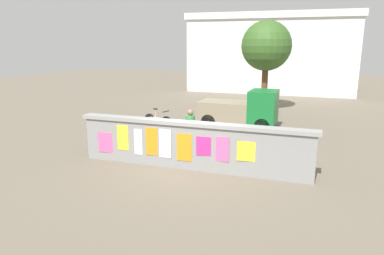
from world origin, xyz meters
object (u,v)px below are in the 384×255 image
Objects in this scene: bicycle_far at (158,121)px; bicycle_near at (242,143)px; motorcycle at (145,131)px; person_walking at (190,127)px; auto_rickshaw_truck at (242,110)px; tree_roadside at (266,46)px.

bicycle_near is at bearing -28.20° from bicycle_far.
motorcycle is 1.17× the size of person_walking.
person_walking is at bearing -103.52° from auto_rickshaw_truck.
motorcycle is at bearing 160.64° from person_walking.
tree_roadside is at bearing 92.47° from bicycle_near.
bicycle_far is 0.32× the size of tree_roadside.
bicycle_near and bicycle_far have the same top height.
person_walking is 9.73m from tree_roadside.
motorcycle is 2.30m from bicycle_far.
auto_rickshaw_truck is 2.22× the size of bicycle_far.
bicycle_far is (-3.69, -1.31, -0.54)m from auto_rickshaw_truck.
bicycle_near is (4.03, -0.13, -0.10)m from motorcycle.
motorcycle is 4.03m from bicycle_near.
person_walking is at bearing -19.36° from motorcycle.
tree_roadside is at bearing 56.57° from bicycle_far.
person_walking is (2.65, -3.04, 0.62)m from bicycle_far.
auto_rickshaw_truck reaches higher than bicycle_near.
bicycle_far is at bearing 100.46° from motorcycle.
auto_rickshaw_truck is 4.86m from motorcycle.
bicycle_far is (-4.45, 2.38, 0.00)m from bicycle_near.
bicycle_far is 1.02× the size of person_walking.
person_walking is at bearing -98.82° from tree_roadside.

